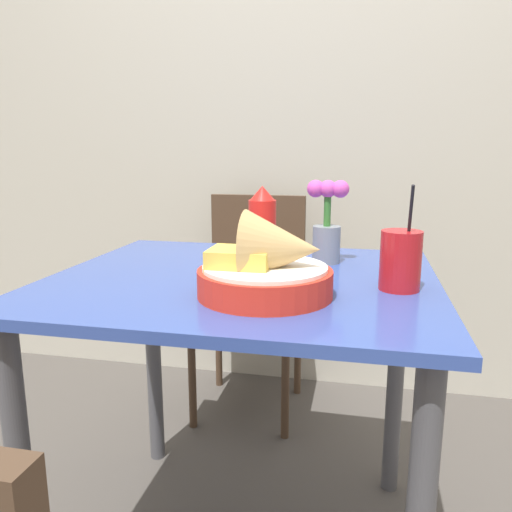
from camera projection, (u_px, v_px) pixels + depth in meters
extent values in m
cube|color=#B7B2A3|center=(302.00, 91.00, 2.11)|extent=(7.00, 0.06, 2.60)
cube|color=#334C9E|center=(243.00, 281.00, 1.20)|extent=(0.91, 0.79, 0.02)
cylinder|color=#4C4C51|center=(22.00, 488.00, 1.04)|extent=(0.05, 0.05, 0.74)
cylinder|color=#4C4C51|center=(154.00, 358.00, 1.68)|extent=(0.05, 0.05, 0.74)
cylinder|color=#4C4C51|center=(395.00, 380.00, 1.52)|extent=(0.05, 0.05, 0.74)
cylinder|color=#473323|center=(192.00, 377.00, 1.91)|extent=(0.03, 0.03, 0.42)
cylinder|color=#473323|center=(285.00, 386.00, 1.83)|extent=(0.03, 0.03, 0.42)
cylinder|color=#473323|center=(219.00, 342.00, 2.25)|extent=(0.03, 0.03, 0.42)
cylinder|color=#473323|center=(298.00, 349.00, 2.18)|extent=(0.03, 0.03, 0.42)
cube|color=#473323|center=(248.00, 311.00, 2.00)|extent=(0.40, 0.40, 0.02)
cube|color=#473323|center=(258.00, 246.00, 2.12)|extent=(0.40, 0.03, 0.44)
cylinder|color=red|center=(265.00, 283.00, 1.03)|extent=(0.28, 0.28, 0.06)
cylinder|color=white|center=(265.00, 268.00, 1.02)|extent=(0.26, 0.26, 0.01)
cone|color=tan|center=(282.00, 248.00, 1.01)|extent=(0.15, 0.15, 0.15)
cube|color=#E5C14C|center=(240.00, 259.00, 1.02)|extent=(0.13, 0.10, 0.04)
cylinder|color=red|center=(262.00, 234.00, 1.26)|extent=(0.07, 0.07, 0.17)
cone|color=red|center=(262.00, 193.00, 1.24)|extent=(0.06, 0.06, 0.04)
cylinder|color=red|center=(400.00, 260.00, 1.07)|extent=(0.09, 0.09, 0.13)
cylinder|color=black|center=(400.00, 265.00, 1.07)|extent=(0.08, 0.08, 0.11)
cylinder|color=black|center=(409.00, 234.00, 1.05)|extent=(0.01, 0.07, 0.21)
cylinder|color=gray|center=(326.00, 244.00, 1.33)|extent=(0.07, 0.07, 0.10)
cylinder|color=#33722D|center=(327.00, 209.00, 1.31)|extent=(0.02, 0.02, 0.09)
sphere|color=#D14CB2|center=(328.00, 189.00, 1.30)|extent=(0.05, 0.05, 0.05)
sphere|color=#D14CB2|center=(316.00, 189.00, 1.30)|extent=(0.05, 0.05, 0.05)
sphere|color=#D14CB2|center=(340.00, 189.00, 1.29)|extent=(0.05, 0.05, 0.05)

